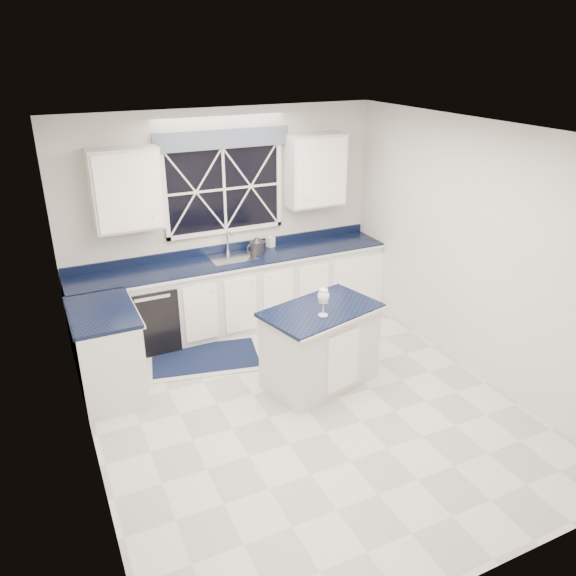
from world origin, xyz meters
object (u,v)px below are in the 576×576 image
faucet (228,242)px  soap_bottle (270,239)px  wine_glass (323,298)px  island (320,346)px  dishwasher (149,314)px  kettle (257,246)px

faucet → soap_bottle: 0.59m
faucet → wine_glass: 1.96m
faucet → soap_bottle: faucet is taller
wine_glass → soap_bottle: size_ratio=1.43×
wine_glass → island: bearing=68.1°
dishwasher → soap_bottle: 1.81m
wine_glass → faucet: bearing=98.6°
faucet → wine_glass: size_ratio=1.07×
soap_bottle → wine_glass: bearing=-98.5°
dishwasher → soap_bottle: soap_bottle is taller
kettle → soap_bottle: bearing=14.6°
island → faucet: bearing=86.7°
kettle → soap_bottle: size_ratio=1.52×
dishwasher → soap_bottle: size_ratio=4.14×
dishwasher → wine_glass: (1.39, -1.75, 0.67)m
island → soap_bottle: (0.23, 1.81, 0.60)m
kettle → soap_bottle: (0.26, 0.16, -0.00)m
kettle → soap_bottle: kettle is taller
kettle → wine_glass: 1.80m
dishwasher → wine_glass: wine_glass is taller
dishwasher → island: size_ratio=0.62×
faucet → soap_bottle: size_ratio=1.53×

